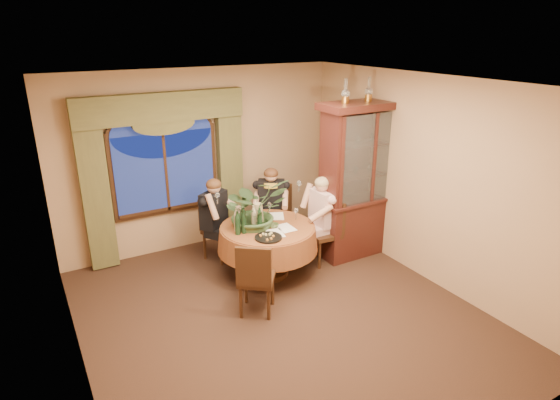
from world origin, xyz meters
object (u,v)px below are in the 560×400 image
chair_back (220,229)px  wine_bottle_4 (237,220)px  stoneware_vase (258,214)px  person_scarf (271,207)px  wine_bottle_0 (243,216)px  wine_bottle_5 (244,222)px  chair_front_left (257,277)px  wine_bottle_2 (260,219)px  person_pink (322,219)px  wine_bottle_3 (254,217)px  person_back (214,221)px  wine_bottle_1 (237,223)px  chair_back_right (278,216)px  oil_lamp_right (391,87)px  centerpiece_plant (254,185)px  olive_bowl (273,226)px  dining_table (268,250)px  oil_lamp_center (369,89)px  oil_lamp_left (346,91)px  china_cabinet (363,180)px  chair_right (324,232)px

chair_back → wine_bottle_4: wine_bottle_4 is taller
chair_back → stoneware_vase: bearing=89.9°
person_scarf → wine_bottle_4: person_scarf is taller
wine_bottle_0 → wine_bottle_5: bearing=-113.0°
chair_front_left → wine_bottle_4: size_ratio=2.91×
stoneware_vase → wine_bottle_2: size_ratio=0.91×
person_pink → wine_bottle_3: size_ratio=4.00×
person_pink → wine_bottle_3: (-1.13, 0.02, 0.26)m
person_back → stoneware_vase: bearing=91.6°
wine_bottle_1 → chair_back_right: bearing=38.2°
wine_bottle_2 → wine_bottle_3: same height
person_scarf → stoneware_vase: size_ratio=4.39×
oil_lamp_right → centerpiece_plant: 2.47m
olive_bowl → wine_bottle_0: bearing=147.8°
dining_table → wine_bottle_2: wine_bottle_2 is taller
oil_lamp_center → person_scarf: bearing=141.8°
oil_lamp_left → china_cabinet: bearing=0.0°
chair_right → chair_back_right: size_ratio=1.00×
olive_bowl → wine_bottle_4: 0.53m
chair_back_right → person_pink: size_ratio=0.73×
chair_front_left → person_pink: person_pink is taller
wine_bottle_2 → oil_lamp_left: bearing=1.2°
oil_lamp_center → wine_bottle_4: oil_lamp_center is taller
olive_bowl → wine_bottle_2: size_ratio=0.46×
oil_lamp_center → wine_bottle_2: size_ratio=1.03×
chair_right → dining_table: bearing=90.0°
wine_bottle_1 → china_cabinet: bearing=-0.3°
oil_lamp_right → chair_right: oil_lamp_right is taller
oil_lamp_right → chair_back_right: size_ratio=0.35×
wine_bottle_4 → chair_back: bearing=85.8°
oil_lamp_right → wine_bottle_4: oil_lamp_right is taller
stoneware_vase → centerpiece_plant: bearing=-172.8°
china_cabinet → oil_lamp_right: 1.41m
centerpiece_plant → wine_bottle_4: centerpiece_plant is taller
chair_back_right → person_scarf: (-0.12, -0.00, 0.18)m
china_cabinet → chair_back_right: 1.49m
china_cabinet → wine_bottle_0: china_cabinet is taller
dining_table → wine_bottle_5: (-0.38, -0.05, 0.54)m
person_back → wine_bottle_3: bearing=79.6°
person_pink → wine_bottle_1: person_pink is taller
chair_front_left → person_back: bearing=123.7°
dining_table → wine_bottle_4: 0.70m
oil_lamp_left → oil_lamp_center: size_ratio=1.00×
wine_bottle_2 → wine_bottle_4: size_ratio=1.00×
chair_right → centerpiece_plant: centerpiece_plant is taller
olive_bowl → wine_bottle_4: wine_bottle_4 is taller
chair_front_left → wine_bottle_3: (0.37, 0.80, 0.44)m
china_cabinet → oil_lamp_left: size_ratio=6.93×
person_scarf → centerpiece_plant: bearing=78.6°
person_back → person_scarf: bearing=150.8°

